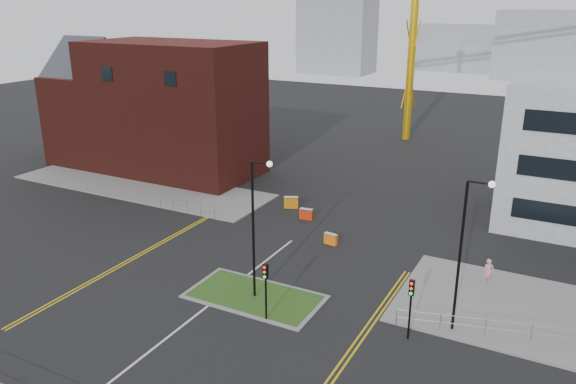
% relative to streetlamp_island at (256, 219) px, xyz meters
% --- Properties ---
extents(ground, '(200.00, 200.00, 0.00)m').
position_rel_streetlamp_island_xyz_m(ground, '(-2.22, -8.00, -5.41)').
color(ground, black).
rests_on(ground, ground).
extents(pavement_left, '(28.00, 8.00, 0.12)m').
position_rel_streetlamp_island_xyz_m(pavement_left, '(-22.22, 14.00, -5.35)').
color(pavement_left, slate).
rests_on(pavement_left, ground).
extents(island_kerb, '(8.60, 4.60, 0.08)m').
position_rel_streetlamp_island_xyz_m(island_kerb, '(-0.22, 0.00, -5.37)').
color(island_kerb, slate).
rests_on(island_kerb, ground).
extents(grass_island, '(8.00, 4.00, 0.12)m').
position_rel_streetlamp_island_xyz_m(grass_island, '(-0.22, 0.00, -5.35)').
color(grass_island, '#294E1A').
rests_on(grass_island, ground).
extents(brick_building, '(24.20, 10.07, 14.24)m').
position_rel_streetlamp_island_xyz_m(brick_building, '(-25.19, 20.00, 1.44)').
color(brick_building, '#4B1812').
rests_on(brick_building, ground).
extents(streetlamp_island, '(1.46, 0.36, 9.18)m').
position_rel_streetlamp_island_xyz_m(streetlamp_island, '(0.00, 0.00, 0.00)').
color(streetlamp_island, black).
rests_on(streetlamp_island, ground).
extents(streetlamp_right_near, '(1.46, 0.36, 9.18)m').
position_rel_streetlamp_island_xyz_m(streetlamp_right_near, '(12.00, 2.00, 0.00)').
color(streetlamp_right_near, black).
rests_on(streetlamp_right_near, ground).
extents(traffic_light_island, '(0.28, 0.33, 3.65)m').
position_rel_streetlamp_island_xyz_m(traffic_light_island, '(1.78, -2.02, -2.85)').
color(traffic_light_island, black).
rests_on(traffic_light_island, ground).
extents(traffic_light_right, '(0.28, 0.33, 3.65)m').
position_rel_streetlamp_island_xyz_m(traffic_light_right, '(9.78, -0.02, -2.85)').
color(traffic_light_right, black).
rests_on(traffic_light_right, ground).
extents(railing_left, '(6.05, 0.05, 1.10)m').
position_rel_streetlamp_island_xyz_m(railing_left, '(-13.22, 10.00, -4.67)').
color(railing_left, gray).
rests_on(railing_left, ground).
extents(centre_line, '(0.15, 30.00, 0.01)m').
position_rel_streetlamp_island_xyz_m(centre_line, '(-2.22, -6.00, -5.41)').
color(centre_line, silver).
rests_on(centre_line, ground).
extents(yellow_left_a, '(0.12, 24.00, 0.01)m').
position_rel_streetlamp_island_xyz_m(yellow_left_a, '(-11.22, 2.00, -5.41)').
color(yellow_left_a, gold).
rests_on(yellow_left_a, ground).
extents(yellow_left_b, '(0.12, 24.00, 0.01)m').
position_rel_streetlamp_island_xyz_m(yellow_left_b, '(-10.92, 2.00, -5.41)').
color(yellow_left_b, gold).
rests_on(yellow_left_b, ground).
extents(yellow_right_a, '(0.12, 20.00, 0.01)m').
position_rel_streetlamp_island_xyz_m(yellow_right_a, '(7.28, -2.00, -5.41)').
color(yellow_right_a, gold).
rests_on(yellow_right_a, ground).
extents(yellow_right_b, '(0.12, 20.00, 0.01)m').
position_rel_streetlamp_island_xyz_m(yellow_right_b, '(7.58, -2.00, -5.41)').
color(yellow_right_b, gold).
rests_on(yellow_right_b, ground).
extents(skyline_a, '(18.00, 12.00, 22.00)m').
position_rel_streetlamp_island_xyz_m(skyline_a, '(-42.22, 112.00, 5.59)').
color(skyline_a, gray).
rests_on(skyline_a, ground).
extents(skyline_b, '(24.00, 12.00, 16.00)m').
position_rel_streetlamp_island_xyz_m(skyline_b, '(7.78, 122.00, 2.59)').
color(skyline_b, gray).
rests_on(skyline_b, ground).
extents(skyline_d, '(30.00, 12.00, 12.00)m').
position_rel_streetlamp_island_xyz_m(skyline_d, '(-10.22, 132.00, 0.59)').
color(skyline_d, gray).
rests_on(skyline_d, ground).
extents(pedestrian, '(0.80, 0.66, 1.88)m').
position_rel_streetlamp_island_xyz_m(pedestrian, '(12.65, 8.57, -4.47)').
color(pedestrian, pink).
rests_on(pedestrian, ground).
extents(barrier_left, '(1.34, 0.90, 1.07)m').
position_rel_streetlamp_island_xyz_m(barrier_left, '(-5.67, 15.58, -4.83)').
color(barrier_left, orange).
rests_on(barrier_left, ground).
extents(barrier_mid, '(1.10, 0.49, 0.89)m').
position_rel_streetlamp_island_xyz_m(barrier_mid, '(0.78, 9.82, -4.93)').
color(barrier_mid, orange).
rests_on(barrier_mid, ground).
extents(barrier_right, '(1.18, 0.50, 0.96)m').
position_rel_streetlamp_island_xyz_m(barrier_right, '(-3.22, 13.69, -4.89)').
color(barrier_right, red).
rests_on(barrier_right, ground).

